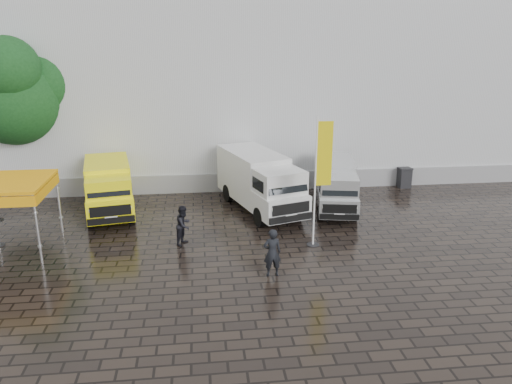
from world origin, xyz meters
TOP-DOWN VIEW (x-y plane):
  - ground at (0.00, 0.00)m, footprint 120.00×120.00m
  - exhibition_hall at (2.00, 16.00)m, footprint 44.00×16.00m
  - hall_plinth at (2.00, 7.95)m, footprint 44.00×0.15m
  - van_yellow at (-8.13, 4.98)m, footprint 2.91×5.50m
  - van_white at (-0.96, 4.70)m, footprint 3.90×6.63m
  - van_silver at (2.70, 4.49)m, footprint 2.74×5.53m
  - canopy_tent at (-11.37, 1.23)m, footprint 3.26×3.26m
  - flagpole at (0.82, 0.16)m, footprint 0.88×0.50m
  - tree at (-13.10, 8.52)m, footprint 4.73×4.73m
  - wheelie_bin at (7.53, 7.56)m, footprint 0.70×0.70m
  - person_front at (-1.41, -2.30)m, footprint 0.67×0.47m
  - person_tent at (-4.55, 0.91)m, footprint 0.93×0.99m

SIDE VIEW (x-z plane):
  - ground at x=0.00m, z-range 0.00..0.00m
  - hall_plinth at x=2.00m, z-range 0.00..1.00m
  - wheelie_bin at x=7.53m, z-range 0.00..1.13m
  - person_tent at x=-4.55m, z-range 0.00..1.63m
  - person_front at x=-1.41m, z-range 0.00..1.76m
  - van_silver at x=2.70m, z-range 0.00..2.29m
  - van_yellow at x=-8.13m, z-range 0.00..2.41m
  - van_white at x=-0.96m, z-range 0.00..2.72m
  - canopy_tent at x=-11.37m, z-range 1.22..4.02m
  - flagpole at x=0.82m, z-range 0.33..5.59m
  - tree at x=-13.10m, z-range 1.21..9.70m
  - exhibition_hall at x=2.00m, z-range 0.00..12.00m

